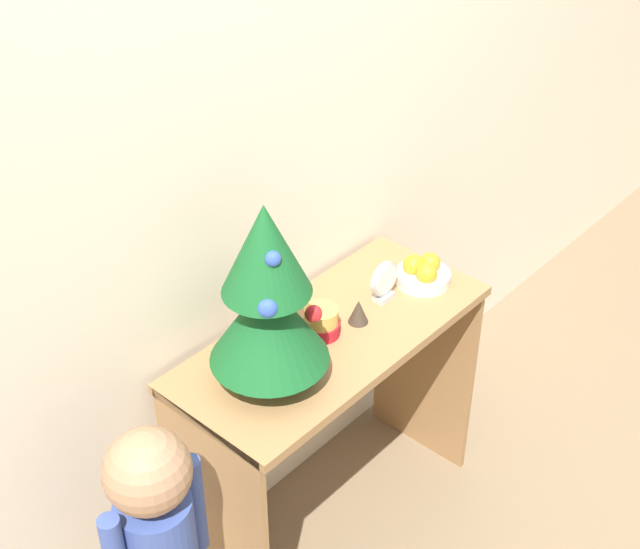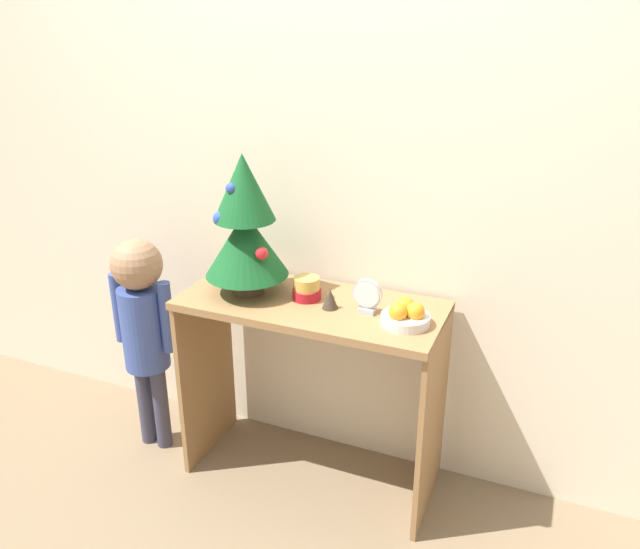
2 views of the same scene
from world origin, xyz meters
The scene contains 8 objects.
back_wall centered at (0.00, 0.48, 1.25)m, with size 7.00×0.05×2.50m, color beige.
console_table centered at (0.00, 0.22, 0.59)m, with size 0.99×0.44×0.79m.
mini_tree centered at (-0.26, 0.21, 1.06)m, with size 0.32×0.32×0.54m.
fruit_bowl centered at (0.37, 0.17, 0.83)m, with size 0.17×0.17×0.09m.
singing_bowl centered at (-0.03, 0.24, 0.83)m, with size 0.11×0.11×0.09m.
desk_clock centered at (0.22, 0.21, 0.86)m, with size 0.11×0.04×0.13m.
figurine centered at (0.09, 0.19, 0.83)m, with size 0.06×0.06×0.08m.
child_figure centered at (-0.73, 0.14, 0.63)m, with size 0.29×0.21×0.97m.
Camera 1 is at (-1.52, -1.09, 2.38)m, focal length 50.00 mm.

